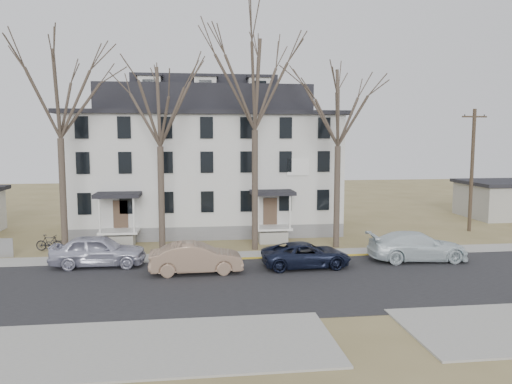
{
  "coord_description": "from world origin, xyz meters",
  "views": [
    {
      "loc": [
        -3.01,
        -22.15,
        7.38
      ],
      "look_at": [
        0.97,
        9.0,
        3.89
      ],
      "focal_mm": 35.0,
      "sensor_mm": 36.0,
      "label": 1
    }
  ],
  "objects": [
    {
      "name": "bicycle_right",
      "position": [
        -12.23,
        10.86,
        0.53
      ],
      "size": [
        1.83,
        0.76,
        1.07
      ],
      "primitive_type": "imported",
      "rotation": [
        0.0,
        0.0,
        1.42
      ],
      "color": "black",
      "rests_on": "ground"
    },
    {
      "name": "far_sidewalk",
      "position": [
        0.0,
        8.0,
        0.0
      ],
      "size": [
        120.0,
        2.0,
        0.08
      ],
      "primitive_type": "cube",
      "color": "#A09F97",
      "rests_on": "ground"
    },
    {
      "name": "main_road",
      "position": [
        0.0,
        2.0,
        0.0
      ],
      "size": [
        120.0,
        10.0,
        0.04
      ],
      "primitive_type": "cube",
      "color": "#27272A",
      "rests_on": "ground"
    },
    {
      "name": "car_white",
      "position": [
        10.23,
        5.54,
        0.85
      ],
      "size": [
        5.97,
        2.69,
        1.7
      ],
      "primitive_type": "imported",
      "rotation": [
        0.0,
        0.0,
        1.52
      ],
      "color": "silver",
      "rests_on": "ground"
    },
    {
      "name": "ground",
      "position": [
        0.0,
        0.0,
        0.0
      ],
      "size": [
        120.0,
        120.0,
        0.0
      ],
      "primitive_type": "plane",
      "color": "olive",
      "rests_on": "ground"
    },
    {
      "name": "car_silver",
      "position": [
        -8.39,
        6.56,
        0.9
      ],
      "size": [
        5.32,
        2.25,
        1.8
      ],
      "primitive_type": "imported",
      "rotation": [
        0.0,
        0.0,
        1.55
      ],
      "color": "silver",
      "rests_on": "ground"
    },
    {
      "name": "utility_pole_far",
      "position": [
        18.5,
        14.0,
        4.9
      ],
      "size": [
        2.0,
        0.28,
        9.5
      ],
      "color": "#3D3023",
      "rests_on": "ground"
    },
    {
      "name": "tree_mid_left",
      "position": [
        -5.0,
        9.8,
        9.6
      ],
      "size": [
        7.8,
        7.8,
        12.74
      ],
      "color": "#473B31",
      "rests_on": "ground"
    },
    {
      "name": "tree_far_left",
      "position": [
        -11.0,
        9.8,
        10.34
      ],
      "size": [
        8.4,
        8.4,
        13.72
      ],
      "color": "#473B31",
      "rests_on": "ground"
    },
    {
      "name": "car_tan",
      "position": [
        -2.89,
        4.4,
        0.82
      ],
      "size": [
        5.05,
        1.88,
        1.65
      ],
      "primitive_type": "imported",
      "rotation": [
        0.0,
        0.0,
        1.6
      ],
      "color": "#8C6F59",
      "rests_on": "ground"
    },
    {
      "name": "tree_center",
      "position": [
        1.0,
        9.8,
        11.08
      ],
      "size": [
        9.0,
        9.0,
        14.7
      ],
      "color": "#473B31",
      "rests_on": "ground"
    },
    {
      "name": "car_navy",
      "position": [
        3.31,
        4.87,
        0.7
      ],
      "size": [
        5.11,
        2.5,
        1.4
      ],
      "primitive_type": "imported",
      "rotation": [
        0.0,
        0.0,
        1.61
      ],
      "color": "black",
      "rests_on": "ground"
    },
    {
      "name": "distant_building",
      "position": [
        26.0,
        20.0,
        1.68
      ],
      "size": [
        8.5,
        6.5,
        3.35
      ],
      "color": "#A09F97",
      "rests_on": "ground"
    },
    {
      "name": "tree_mid_right",
      "position": [
        6.5,
        9.8,
        9.6
      ],
      "size": [
        7.8,
        7.8,
        12.74
      ],
      "color": "#473B31",
      "rests_on": "ground"
    },
    {
      "name": "near_sidewalk_left",
      "position": [
        -8.0,
        -5.0,
        0.0
      ],
      "size": [
        20.0,
        5.0,
        0.08
      ],
      "primitive_type": "cube",
      "color": "#A09F97",
      "rests_on": "ground"
    },
    {
      "name": "boarding_house",
      "position": [
        -2.0,
        17.95,
        5.38
      ],
      "size": [
        20.8,
        12.36,
        12.05
      ],
      "color": "slate",
      "rests_on": "ground"
    },
    {
      "name": "bicycle_left",
      "position": [
        -11.93,
        11.35,
        0.4
      ],
      "size": [
        1.54,
        0.57,
        0.8
      ],
      "primitive_type": "imported",
      "rotation": [
        0.0,
        0.0,
        1.54
      ],
      "color": "black",
      "rests_on": "ground"
    },
    {
      "name": "yellow_curb",
      "position": [
        5.0,
        7.1,
        0.0
      ],
      "size": [
        14.0,
        0.25,
        0.06
      ],
      "primitive_type": "cube",
      "color": "gold",
      "rests_on": "ground"
    }
  ]
}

